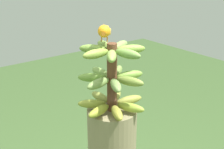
# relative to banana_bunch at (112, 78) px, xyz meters

# --- Properties ---
(banana_bunch) EXTENTS (0.30, 0.29, 0.30)m
(banana_bunch) POSITION_rel_banana_bunch_xyz_m (0.00, 0.00, 0.00)
(banana_bunch) COLOR brown
(banana_bunch) RESTS_ON banana_tree
(perched_bird) EXTENTS (0.13, 0.15, 0.08)m
(perched_bird) POSITION_rel_banana_bunch_xyz_m (0.01, -0.03, 0.20)
(perched_bird) COLOR #C68933
(perched_bird) RESTS_ON banana_bunch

